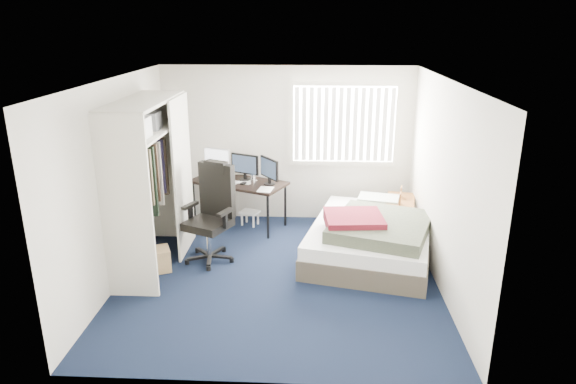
% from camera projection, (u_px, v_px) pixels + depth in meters
% --- Properties ---
extents(ground, '(4.20, 4.20, 0.00)m').
position_uv_depth(ground, '(279.00, 275.00, 6.68)').
color(ground, black).
rests_on(ground, ground).
extents(room_shell, '(4.20, 4.20, 4.20)m').
position_uv_depth(room_shell, '(278.00, 163.00, 6.20)').
color(room_shell, silver).
rests_on(room_shell, ground).
extents(window_assembly, '(1.72, 0.09, 1.32)m').
position_uv_depth(window_assembly, '(344.00, 124.00, 8.06)').
color(window_assembly, white).
rests_on(window_assembly, ground).
extents(closet, '(0.64, 1.84, 2.22)m').
position_uv_depth(closet, '(150.00, 168.00, 6.58)').
color(closet, beige).
rests_on(closet, ground).
extents(desk, '(1.64, 1.24, 1.19)m').
position_uv_depth(desk, '(240.00, 179.00, 8.13)').
color(desk, black).
rests_on(desk, ground).
extents(office_chair, '(0.84, 0.84, 1.36)m').
position_uv_depth(office_chair, '(212.00, 223.00, 7.02)').
color(office_chair, black).
rests_on(office_chair, ground).
extents(footstool, '(0.35, 0.32, 0.23)m').
position_uv_depth(footstool, '(250.00, 214.00, 8.28)').
color(footstool, white).
rests_on(footstool, ground).
extents(nightstand, '(0.57, 0.90, 0.75)m').
position_uv_depth(nightstand, '(400.00, 205.00, 7.76)').
color(nightstand, brown).
rests_on(nightstand, ground).
extents(bed, '(2.05, 2.45, 0.70)m').
position_uv_depth(bed, '(372.00, 236.00, 7.15)').
color(bed, '#473F33').
rests_on(bed, ground).
extents(pine_box, '(0.49, 0.43, 0.30)m').
position_uv_depth(pine_box, '(154.00, 260.00, 6.76)').
color(pine_box, tan).
rests_on(pine_box, ground).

